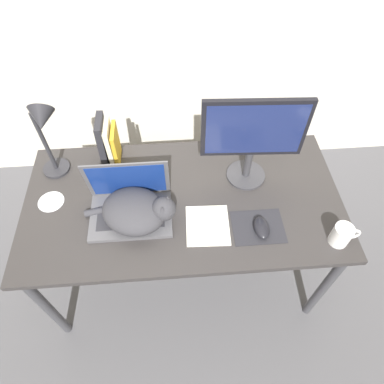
# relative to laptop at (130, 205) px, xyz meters

# --- Properties ---
(ground_plane) EXTENTS (12.00, 12.00, 0.00)m
(ground_plane) POSITION_rel_laptop_xyz_m (0.24, -0.33, -0.78)
(ground_plane) COLOR #4C4C51
(desk) EXTENTS (1.48, 0.76, 0.73)m
(desk) POSITION_rel_laptop_xyz_m (0.24, 0.05, -0.12)
(desk) COLOR #2D2B2B
(desk) RESTS_ON ground_plane
(laptop) EXTENTS (0.36, 0.25, 0.26)m
(laptop) POSITION_rel_laptop_xyz_m (0.00, 0.00, 0.00)
(laptop) COLOR #4C4C51
(laptop) RESTS_ON desk
(cat) EXTENTS (0.41, 0.34, 0.15)m
(cat) POSITION_rel_laptop_xyz_m (0.03, -0.05, 0.02)
(cat) COLOR #333338
(cat) RESTS_ON desk
(external_monitor) EXTENTS (0.45, 0.19, 0.45)m
(external_monitor) POSITION_rel_laptop_xyz_m (0.55, 0.17, 0.21)
(external_monitor) COLOR #333338
(external_monitor) RESTS_ON desk
(mousepad) EXTENTS (0.23, 0.18, 0.00)m
(mousepad) POSITION_rel_laptop_xyz_m (0.56, -0.13, -0.05)
(mousepad) COLOR #232328
(mousepad) RESTS_ON desk
(computer_mouse) EXTENTS (0.07, 0.11, 0.04)m
(computer_mouse) POSITION_rel_laptop_xyz_m (0.57, -0.15, -0.03)
(computer_mouse) COLOR black
(computer_mouse) RESTS_ON mousepad
(book_row) EXTENTS (0.09, 0.15, 0.26)m
(book_row) POSITION_rel_laptop_xyz_m (-0.11, 0.33, 0.07)
(book_row) COLOR #232328
(book_row) RESTS_ON desk
(desk_lamp) EXTENTS (0.17, 0.17, 0.42)m
(desk_lamp) POSITION_rel_laptop_xyz_m (-0.34, 0.25, 0.23)
(desk_lamp) COLOR #28282D
(desk_lamp) RESTS_ON desk
(notepad) EXTENTS (0.20, 0.21, 0.01)m
(notepad) POSITION_rel_laptop_xyz_m (0.34, -0.11, -0.05)
(notepad) COLOR silver
(notepad) RESTS_ON desk
(mug) EXTENTS (0.12, 0.08, 0.10)m
(mug) POSITION_rel_laptop_xyz_m (0.88, -0.22, 0.00)
(mug) COLOR white
(mug) RESTS_ON desk
(cd_disc) EXTENTS (0.12, 0.12, 0.00)m
(cd_disc) POSITION_rel_laptop_xyz_m (-0.37, 0.08, -0.05)
(cd_disc) COLOR silver
(cd_disc) RESTS_ON desk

